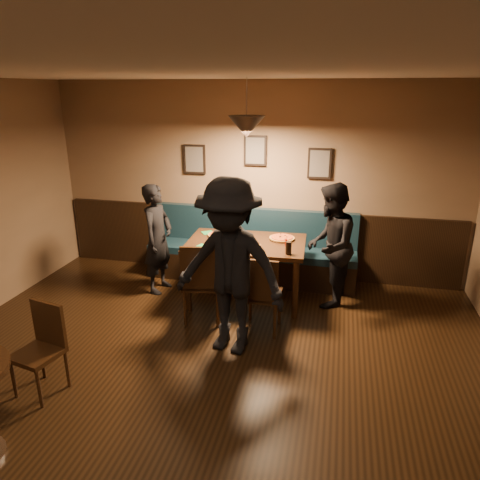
# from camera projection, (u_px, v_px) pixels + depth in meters

# --- Properties ---
(floor) EXTENTS (7.00, 7.00, 0.00)m
(floor) POSITION_uv_depth(u_px,v_px,m) (173.00, 434.00, 3.61)
(floor) COLOR black
(floor) RESTS_ON ground
(ceiling) EXTENTS (7.00, 7.00, 0.00)m
(ceiling) POSITION_uv_depth(u_px,v_px,m) (150.00, 66.00, 2.70)
(ceiling) COLOR silver
(ceiling) RESTS_ON ground
(wall_back) EXTENTS (6.00, 0.00, 6.00)m
(wall_back) POSITION_uv_depth(u_px,v_px,m) (255.00, 182.00, 6.39)
(wall_back) COLOR #8C704F
(wall_back) RESTS_ON ground
(wainscot) EXTENTS (5.88, 0.06, 1.00)m
(wainscot) POSITION_uv_depth(u_px,v_px,m) (254.00, 241.00, 6.65)
(wainscot) COLOR black
(wainscot) RESTS_ON ground
(booth_bench) EXTENTS (3.00, 0.60, 1.00)m
(booth_bench) POSITION_uv_depth(u_px,v_px,m) (251.00, 247.00, 6.40)
(booth_bench) COLOR #0F232D
(booth_bench) RESTS_ON ground
(picture_left) EXTENTS (0.32, 0.04, 0.42)m
(picture_left) POSITION_uv_depth(u_px,v_px,m) (195.00, 159.00, 6.45)
(picture_left) COLOR black
(picture_left) RESTS_ON wall_back
(picture_center) EXTENTS (0.32, 0.04, 0.42)m
(picture_center) POSITION_uv_depth(u_px,v_px,m) (255.00, 151.00, 6.21)
(picture_center) COLOR black
(picture_center) RESTS_ON wall_back
(picture_right) EXTENTS (0.32, 0.04, 0.42)m
(picture_right) POSITION_uv_depth(u_px,v_px,m) (320.00, 164.00, 6.07)
(picture_right) COLOR black
(picture_right) RESTS_ON wall_back
(pendant_lamp) EXTENTS (0.44, 0.44, 0.25)m
(pendant_lamp) POSITION_uv_depth(u_px,v_px,m) (247.00, 127.00, 5.22)
(pendant_lamp) COLOR black
(pendant_lamp) RESTS_ON ceiling
(dining_table) EXTENTS (1.55, 1.04, 0.81)m
(dining_table) POSITION_uv_depth(u_px,v_px,m) (246.00, 271.00, 5.82)
(dining_table) COLOR black
(dining_table) RESTS_ON floor
(chair_near_left) EXTENTS (0.52, 0.52, 1.01)m
(chair_near_left) POSITION_uv_depth(u_px,v_px,m) (203.00, 281.00, 5.27)
(chair_near_left) COLOR black
(chair_near_left) RESTS_ON floor
(chair_near_right) EXTENTS (0.42, 0.42, 0.94)m
(chair_near_right) POSITION_uv_depth(u_px,v_px,m) (262.00, 293.00, 5.04)
(chair_near_right) COLOR black
(chair_near_right) RESTS_ON floor
(diner_left) EXTENTS (0.42, 0.59, 1.50)m
(diner_left) POSITION_uv_depth(u_px,v_px,m) (158.00, 239.00, 5.98)
(diner_left) COLOR black
(diner_left) RESTS_ON floor
(diner_right) EXTENTS (0.68, 0.83, 1.59)m
(diner_right) POSITION_uv_depth(u_px,v_px,m) (330.00, 245.00, 5.59)
(diner_right) COLOR black
(diner_right) RESTS_ON floor
(diner_front) EXTENTS (1.33, 0.93, 1.87)m
(diner_front) POSITION_uv_depth(u_px,v_px,m) (230.00, 268.00, 4.52)
(diner_front) COLOR black
(diner_front) RESTS_ON floor
(pizza_a) EXTENTS (0.35, 0.35, 0.04)m
(pizza_a) POSITION_uv_depth(u_px,v_px,m) (221.00, 235.00, 5.90)
(pizza_a) COLOR orange
(pizza_a) RESTS_ON dining_table
(pizza_b) EXTENTS (0.42, 0.42, 0.04)m
(pizza_b) POSITION_uv_depth(u_px,v_px,m) (246.00, 246.00, 5.47)
(pizza_b) COLOR orange
(pizza_b) RESTS_ON dining_table
(pizza_c) EXTENTS (0.34, 0.34, 0.04)m
(pizza_c) POSITION_uv_depth(u_px,v_px,m) (282.00, 238.00, 5.77)
(pizza_c) COLOR gold
(pizza_c) RESTS_ON dining_table
(soda_glass) EXTENTS (0.09, 0.09, 0.15)m
(soda_glass) POSITION_uv_depth(u_px,v_px,m) (289.00, 248.00, 5.24)
(soda_glass) COLOR black
(soda_glass) RESTS_ON dining_table
(tabasco_bottle) EXTENTS (0.03, 0.03, 0.11)m
(tabasco_bottle) POSITION_uv_depth(u_px,v_px,m) (286.00, 242.00, 5.51)
(tabasco_bottle) COLOR #9C1605
(tabasco_bottle) RESTS_ON dining_table
(napkin_a) EXTENTS (0.21, 0.21, 0.01)m
(napkin_a) POSITION_uv_depth(u_px,v_px,m) (208.00, 233.00, 6.04)
(napkin_a) COLOR #217C39
(napkin_a) RESTS_ON dining_table
(napkin_b) EXTENTS (0.17, 0.17, 0.01)m
(napkin_b) POSITION_uv_depth(u_px,v_px,m) (203.00, 246.00, 5.53)
(napkin_b) COLOR #207A39
(napkin_b) RESTS_ON dining_table
(cutlery_set) EXTENTS (0.17, 0.06, 0.00)m
(cutlery_set) POSITION_uv_depth(u_px,v_px,m) (238.00, 253.00, 5.29)
(cutlery_set) COLOR silver
(cutlery_set) RESTS_ON dining_table
(cafe_chair_far) EXTENTS (0.45, 0.45, 0.85)m
(cafe_chair_far) POSITION_uv_depth(u_px,v_px,m) (37.00, 352.00, 3.98)
(cafe_chair_far) COLOR black
(cafe_chair_far) RESTS_ON floor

